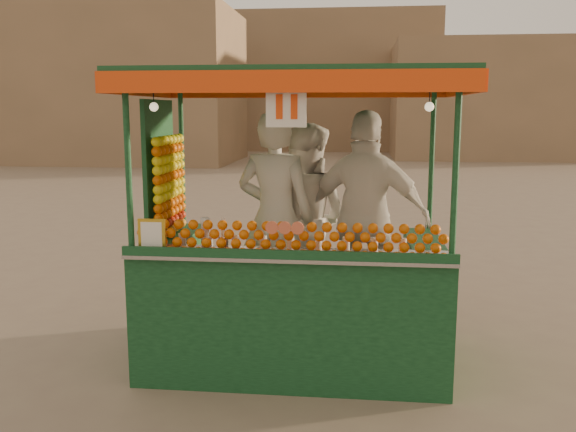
# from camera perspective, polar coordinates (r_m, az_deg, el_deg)

# --- Properties ---
(ground) EXTENTS (90.00, 90.00, 0.00)m
(ground) POSITION_cam_1_polar(r_m,az_deg,el_deg) (5.30, -4.49, -13.14)
(ground) COLOR #725F51
(ground) RESTS_ON ground
(building_left) EXTENTS (10.00, 6.00, 6.00)m
(building_left) POSITION_cam_1_polar(r_m,az_deg,el_deg) (26.73, -15.79, 11.34)
(building_left) COLOR #8D6D50
(building_left) RESTS_ON ground
(building_right) EXTENTS (9.00, 6.00, 5.00)m
(building_right) POSITION_cam_1_polar(r_m,az_deg,el_deg) (29.43, 18.54, 10.04)
(building_right) COLOR #8D6D50
(building_right) RESTS_ON ground
(building_center) EXTENTS (14.00, 7.00, 7.00)m
(building_center) POSITION_cam_1_polar(r_m,az_deg,el_deg) (34.95, 1.56, 12.03)
(building_center) COLOR #8D6D50
(building_center) RESTS_ON ground
(juice_cart) EXTENTS (2.59, 1.68, 2.35)m
(juice_cart) POSITION_cam_1_polar(r_m,az_deg,el_deg) (5.00, -0.10, -5.19)
(juice_cart) COLOR #0E3518
(juice_cart) RESTS_ON ground
(vendor_left) EXTENTS (0.72, 0.55, 1.79)m
(vendor_left) POSITION_cam_1_polar(r_m,az_deg,el_deg) (5.17, -1.17, -0.17)
(vendor_left) COLOR beige
(vendor_left) RESTS_ON ground
(vendor_middle) EXTENTS (1.00, 0.90, 1.67)m
(vendor_middle) POSITION_cam_1_polar(r_m,az_deg,el_deg) (5.46, 1.56, -0.25)
(vendor_middle) COLOR silver
(vendor_middle) RESTS_ON ground
(vendor_right) EXTENTS (1.11, 0.63, 1.79)m
(vendor_right) POSITION_cam_1_polar(r_m,az_deg,el_deg) (5.17, 7.24, -0.26)
(vendor_right) COLOR silver
(vendor_right) RESTS_ON ground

